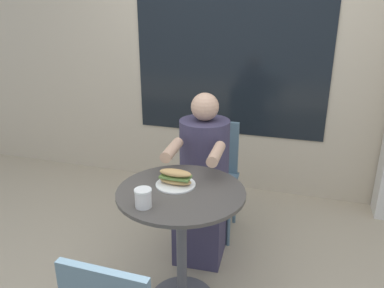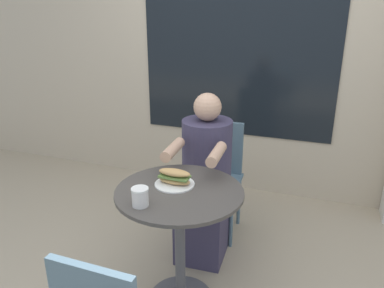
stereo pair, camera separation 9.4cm
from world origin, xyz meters
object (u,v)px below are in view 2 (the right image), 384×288
Objects in this scene: sandwich_on_plate at (175,178)px; drink_cup at (140,197)px; seated_diner at (205,188)px; diner_chair at (218,167)px; cafe_table at (180,222)px.

drink_cup reaches higher than sandwich_on_plate.
sandwich_on_plate is (-0.02, -0.49, 0.28)m from seated_diner.
diner_chair reaches higher than sandwich_on_plate.
seated_diner is at bearing 92.77° from cafe_table.
diner_chair is at bearing 92.19° from cafe_table.
seated_diner is (0.01, -0.35, -0.01)m from diner_chair.
sandwich_on_plate is 0.29m from drink_cup.
cafe_table is 0.36m from drink_cup.
drink_cup is at bearing 82.02° from diner_chair.
drink_cup is (-0.12, -0.22, 0.25)m from cafe_table.
sandwich_on_plate is (-0.05, 0.05, 0.24)m from cafe_table.
diner_chair reaches higher than cafe_table.
cafe_table is 7.78× the size of drink_cup.
drink_cup is at bearing 79.43° from seated_diner.
sandwich_on_plate is at bearing 85.40° from diner_chair.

